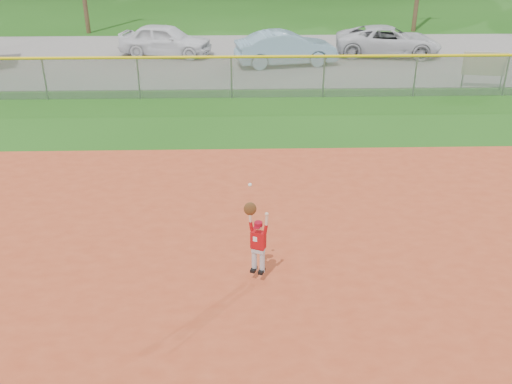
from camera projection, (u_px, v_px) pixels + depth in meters
ground at (227, 242)px, 11.92m from camera, size 120.00×120.00×0.00m
clay_infield at (224, 339)px, 9.23m from camera, size 24.00×16.00×0.04m
parking_strip at (233, 58)px, 26.19m from camera, size 44.00×10.00×0.03m
car_white_a at (165, 40)px, 26.23m from camera, size 4.49×2.57×1.44m
car_blue at (286, 48)px, 24.71m from camera, size 4.56×2.28×1.43m
car_white_b at (388, 41)px, 26.26m from camera, size 5.02×2.76×1.33m
sponsor_sign at (484, 65)px, 21.41m from camera, size 1.58×0.30×1.42m
outfield_fence at (231, 74)px, 20.44m from camera, size 40.06×0.10×1.55m
ballplayer at (257, 238)px, 10.33m from camera, size 0.46×0.31×1.80m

